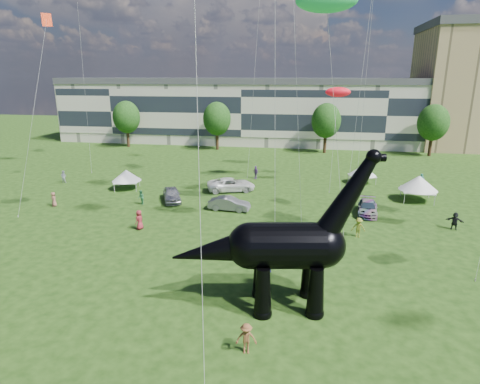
# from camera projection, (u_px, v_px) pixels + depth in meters

# --- Properties ---
(ground) EXTENTS (220.00, 220.00, 0.00)m
(ground) POSITION_uv_depth(u_px,v_px,m) (216.00, 307.00, 24.25)
(ground) COLOR #16330C
(ground) RESTS_ON ground
(terrace_row) EXTENTS (78.00, 11.00, 12.00)m
(terrace_row) POSITION_uv_depth(u_px,v_px,m) (246.00, 114.00, 82.57)
(terrace_row) COLOR beige
(terrace_row) RESTS_ON ground
(tree_far_left) EXTENTS (5.20, 5.20, 9.44)m
(tree_far_left) POSITION_uv_depth(u_px,v_px,m) (126.00, 115.00, 77.55)
(tree_far_left) COLOR #382314
(tree_far_left) RESTS_ON ground
(tree_mid_left) EXTENTS (5.20, 5.20, 9.44)m
(tree_mid_left) POSITION_uv_depth(u_px,v_px,m) (217.00, 116.00, 74.62)
(tree_mid_left) COLOR #382314
(tree_mid_left) RESTS_ON ground
(tree_mid_right) EXTENTS (5.20, 5.20, 9.44)m
(tree_mid_right) POSITION_uv_depth(u_px,v_px,m) (326.00, 118.00, 71.37)
(tree_mid_right) COLOR #382314
(tree_mid_right) RESTS_ON ground
(tree_far_right) EXTENTS (5.20, 5.20, 9.44)m
(tree_far_right) POSITION_uv_depth(u_px,v_px,m) (434.00, 120.00, 68.44)
(tree_far_right) COLOR #382314
(tree_far_right) RESTS_ON ground
(dinosaur_sculpture) EXTENTS (12.30, 4.22, 10.01)m
(dinosaur_sculpture) POSITION_uv_depth(u_px,v_px,m) (279.00, 248.00, 23.45)
(dinosaur_sculpture) COLOR black
(dinosaur_sculpture) RESTS_ON ground
(car_silver) EXTENTS (3.50, 4.89, 1.55)m
(car_silver) POSITION_uv_depth(u_px,v_px,m) (172.00, 195.00, 44.61)
(car_silver) COLOR #A8A8AC
(car_silver) RESTS_ON ground
(car_grey) EXTENTS (4.40, 1.80, 1.42)m
(car_grey) POSITION_uv_depth(u_px,v_px,m) (229.00, 204.00, 41.61)
(car_grey) COLOR slate
(car_grey) RESTS_ON ground
(car_white) EXTENTS (6.31, 4.37, 1.60)m
(car_white) POSITION_uv_depth(u_px,v_px,m) (231.00, 185.00, 48.57)
(car_white) COLOR white
(car_white) RESTS_ON ground
(car_dark) EXTENTS (2.39, 4.80, 1.34)m
(car_dark) POSITION_uv_depth(u_px,v_px,m) (368.00, 208.00, 40.47)
(car_dark) COLOR #595960
(car_dark) RESTS_ON ground
(gazebo_near) EXTENTS (4.48, 4.48, 2.89)m
(gazebo_near) POSITION_uv_depth(u_px,v_px,m) (419.00, 183.00, 44.49)
(gazebo_near) COLOR silver
(gazebo_near) RESTS_ON ground
(gazebo_far) EXTENTS (4.51, 4.51, 2.43)m
(gazebo_far) POSITION_uv_depth(u_px,v_px,m) (363.00, 170.00, 51.95)
(gazebo_far) COLOR silver
(gazebo_far) RESTS_ON ground
(gazebo_left) EXTENTS (4.28, 4.28, 2.45)m
(gazebo_left) POSITION_uv_depth(u_px,v_px,m) (126.00, 175.00, 49.19)
(gazebo_left) COLOR white
(gazebo_left) RESTS_ON ground
(visitors) EXTENTS (46.36, 36.54, 1.90)m
(visitors) POSITION_uv_depth(u_px,v_px,m) (244.00, 213.00, 38.46)
(visitors) COLOR #9294A0
(visitors) RESTS_ON ground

